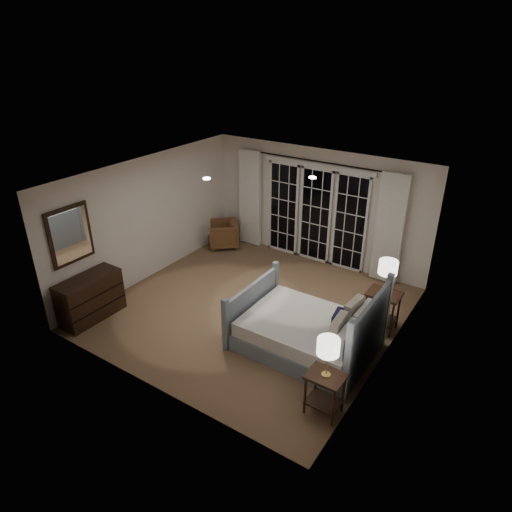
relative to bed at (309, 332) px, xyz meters
The scene contains 20 objects.
floor 1.53m from the bed, 161.71° to the left, with size 5.00×5.00×0.00m, color #7F6144.
ceiling 2.65m from the bed, 161.71° to the left, with size 5.00×5.00×0.00m, color white.
wall_left 4.06m from the bed, behind, with size 0.02×5.00×2.50m, color white.
wall_right 1.50m from the bed, 23.48° to the left, with size 0.02×5.00×2.50m, color white.
wall_back 3.42m from the bed, 115.56° to the left, with size 5.00×0.02×2.50m, color white.
wall_front 2.65m from the bed, 124.96° to the right, with size 5.00×0.02×2.50m, color white.
french_doors 3.35m from the bed, 115.86° to the left, with size 2.50×0.04×2.20m.
curtain_rod 3.74m from the bed, 116.33° to the left, with size 0.03×0.03×3.50m, color black.
curtain_left 4.27m from the bed, 137.13° to the left, with size 0.55×0.10×2.25m, color white.
curtain_right 2.98m from the bed, 85.38° to the left, with size 0.55×0.10×2.25m, color white.
downlight_a 2.50m from the bed, 120.10° to the left, with size 0.12×0.12×0.01m, color white.
downlight_b 2.97m from the bed, behind, with size 0.12×0.12×0.01m, color white.
bed is the anchor object (origin of this frame).
nightstand_left 1.38m from the bed, 53.94° to the right, with size 0.49×0.39×0.63m.
nightstand_right 1.42m from the bed, 56.81° to the left, with size 0.55×0.44×0.71m.
lamp_left 1.58m from the bed, 53.94° to the right, with size 0.29×0.29×0.57m.
lamp_right 1.66m from the bed, 56.81° to the left, with size 0.31×0.31×0.60m.
armchair 4.24m from the bed, 146.13° to the left, with size 0.67×0.69×0.62m, color brown.
dresser 3.89m from the bed, 159.97° to the right, with size 0.48×1.14×0.80m.
mirror 4.29m from the bed, 161.10° to the right, with size 0.05×0.85×1.00m.
Camera 1 is at (4.02, -5.92, 4.64)m, focal length 32.00 mm.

